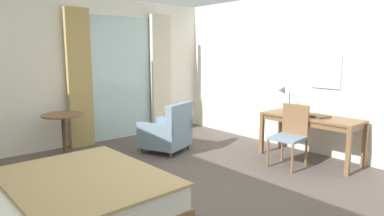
# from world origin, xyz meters

# --- Properties ---
(ground) EXTENTS (6.15, 6.86, 0.10)m
(ground) POSITION_xyz_m (0.00, 0.00, -0.05)
(ground) COLOR #564C47
(wall_back) EXTENTS (5.75, 0.12, 2.73)m
(wall_back) POSITION_xyz_m (0.00, 3.17, 1.37)
(wall_back) COLOR white
(wall_back) RESTS_ON ground
(wall_right) EXTENTS (0.12, 6.46, 2.73)m
(wall_right) POSITION_xyz_m (2.82, 0.00, 1.37)
(wall_right) COLOR white
(wall_right) RESTS_ON ground
(balcony_glass_door) EXTENTS (1.34, 0.02, 2.41)m
(balcony_glass_door) POSITION_xyz_m (0.80, 3.09, 1.20)
(balcony_glass_door) COLOR silver
(balcony_glass_door) RESTS_ON ground
(curtain_panel_left) EXTENTS (0.44, 0.10, 2.49)m
(curtain_panel_left) POSITION_xyz_m (-0.09, 2.99, 1.25)
(curtain_panel_left) COLOR tan
(curtain_panel_left) RESTS_ON ground
(curtain_panel_right) EXTENTS (0.46, 0.10, 2.49)m
(curtain_panel_right) POSITION_xyz_m (1.69, 2.99, 1.25)
(curtain_panel_right) COLOR beige
(curtain_panel_right) RESTS_ON ground
(bed) EXTENTS (2.15, 1.82, 1.11)m
(bed) POSITION_xyz_m (-1.68, 0.12, 0.28)
(bed) COLOR brown
(bed) RESTS_ON ground
(writing_desk) EXTENTS (0.64, 1.55, 0.72)m
(writing_desk) POSITION_xyz_m (2.35, -0.17, 0.63)
(writing_desk) COLOR brown
(writing_desk) RESTS_ON ground
(desk_chair) EXTENTS (0.52, 0.49, 0.93)m
(desk_chair) POSITION_xyz_m (1.87, -0.13, 0.52)
(desk_chair) COLOR gray
(desk_chair) RESTS_ON ground
(desk_lamp) EXTENTS (0.23, 0.22, 0.48)m
(desk_lamp) POSITION_xyz_m (2.33, 0.33, 1.05)
(desk_lamp) COLOR #4C4C51
(desk_lamp) RESTS_ON writing_desk
(closed_book) EXTENTS (0.31, 0.36, 0.03)m
(closed_book) POSITION_xyz_m (2.34, -0.29, 0.74)
(closed_book) COLOR brown
(closed_book) RESTS_ON writing_desk
(armchair_by_window) EXTENTS (0.91, 0.91, 0.87)m
(armchair_by_window) POSITION_xyz_m (0.88, 1.66, 0.34)
(armchair_by_window) COLOR gray
(armchair_by_window) RESTS_ON ground
(round_cafe_table) EXTENTS (0.67, 0.67, 0.73)m
(round_cafe_table) POSITION_xyz_m (-0.60, 2.52, 0.54)
(round_cafe_table) COLOR brown
(round_cafe_table) RESTS_ON ground
(wall_mirror) EXTENTS (0.02, 0.50, 0.55)m
(wall_mirror) POSITION_xyz_m (2.74, -0.17, 1.41)
(wall_mirror) COLOR silver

